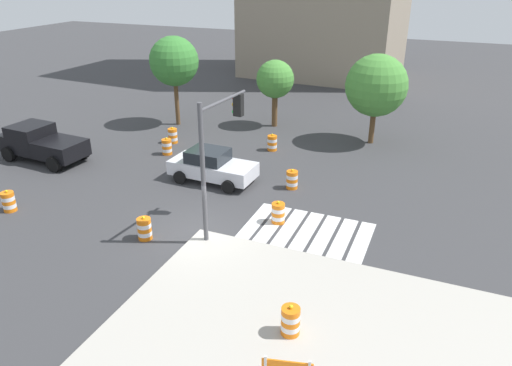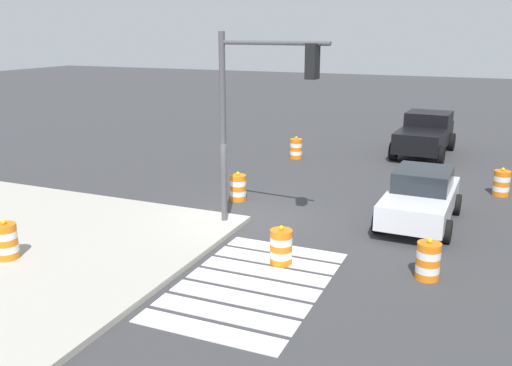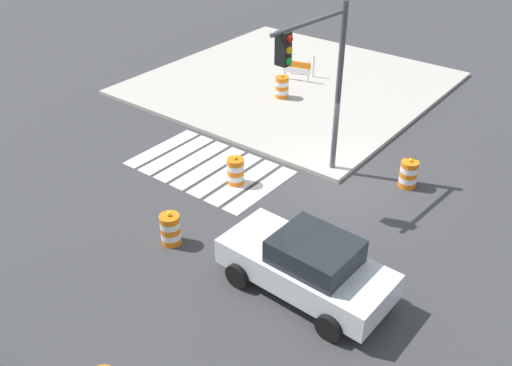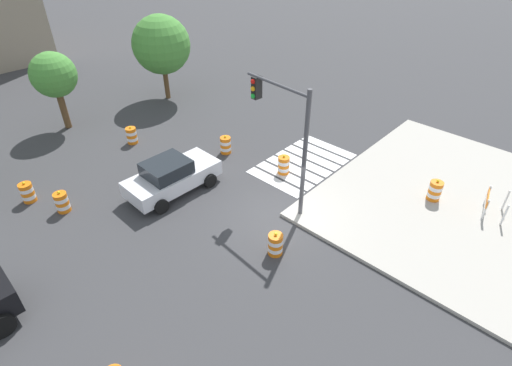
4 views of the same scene
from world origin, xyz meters
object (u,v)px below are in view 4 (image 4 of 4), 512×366
traffic_barrel_crosswalk_end (275,244)px  traffic_light_pole (284,124)px  traffic_barrel_lane_center (284,165)px  traffic_barrel_near_corner (226,145)px  traffic_barrel_on_sidewalk (435,191)px  street_tree_streetside_mid (54,75)px  traffic_barrel_far_curb (27,192)px  traffic_barrel_median_far (62,202)px  construction_barricade (491,202)px  sports_car (171,176)px  traffic_barrel_median_near (132,135)px  street_tree_streetside_near (161,45)px

traffic_barrel_crosswalk_end → traffic_light_pole: size_ratio=0.19×
traffic_barrel_lane_center → traffic_barrel_near_corner: bearing=99.1°
traffic_barrel_on_sidewalk → street_tree_streetside_mid: bearing=111.8°
traffic_barrel_far_curb → traffic_barrel_on_sidewalk: bearing=-47.6°
traffic_barrel_median_far → construction_barricade: (11.93, -13.48, 0.27)m
sports_car → traffic_barrel_crosswalk_end: (0.11, -6.05, -0.36)m
traffic_barrel_median_near → traffic_light_pole: size_ratio=0.19×
traffic_barrel_crosswalk_end → traffic_barrel_lane_center: 5.51m
traffic_barrel_far_curb → construction_barricade: bearing=-50.4°
construction_barricade → traffic_barrel_on_sidewalk: bearing=106.1°
sports_car → traffic_light_pole: bearing=-58.6°
traffic_barrel_median_far → traffic_barrel_lane_center: 10.03m
traffic_barrel_median_near → traffic_light_pole: (1.33, -9.46, 3.46)m
traffic_barrel_far_curb → street_tree_streetside_near: bearing=22.7°
construction_barricade → traffic_light_pole: 9.26m
street_tree_streetside_near → traffic_light_pole: bearing=-106.2°
sports_car → traffic_barrel_median_far: 4.70m
traffic_barrel_median_near → sports_car: bearing=-103.7°
traffic_barrel_crosswalk_end → traffic_light_pole: (2.48, 1.80, 3.46)m
traffic_barrel_far_curb → traffic_barrel_near_corner: bearing=-21.1°
street_tree_streetside_near → street_tree_streetside_mid: 6.68m
traffic_barrel_near_corner → street_tree_streetside_near: (2.37, 8.07, 3.07)m
street_tree_streetside_mid → street_tree_streetside_near: bearing=-7.3°
traffic_barrel_crosswalk_end → traffic_barrel_far_curb: bearing=115.8°
traffic_light_pole → street_tree_streetside_near: traffic_light_pole is taller
traffic_barrel_near_corner → street_tree_streetside_near: 8.95m
traffic_barrel_median_near → street_tree_streetside_mid: bearing=108.8°
traffic_barrel_crosswalk_end → traffic_barrel_on_sidewalk: traffic_barrel_on_sidewalk is taller
street_tree_streetside_near → street_tree_streetside_mid: street_tree_streetside_near is taller
traffic_barrel_median_far → traffic_barrel_far_curb: bearing=111.5°
traffic_barrel_crosswalk_end → street_tree_streetside_mid: size_ratio=0.23×
traffic_barrel_median_far → sports_car: bearing=-29.4°
traffic_light_pole → traffic_barrel_median_near: bearing=98.0°
traffic_barrel_lane_center → street_tree_streetside_mid: bearing=111.2°
traffic_light_pole → street_tree_streetside_mid: traffic_light_pole is taller
traffic_barrel_near_corner → traffic_light_pole: (-1.41, -4.93, 3.46)m
traffic_barrel_near_corner → street_tree_streetside_mid: 10.23m
traffic_barrel_lane_center → street_tree_streetside_mid: street_tree_streetside_mid is taller
traffic_barrel_crosswalk_end → traffic_barrel_on_sidewalk: (7.14, -3.06, 0.15)m
traffic_barrel_far_curb → construction_barricade: size_ratio=0.74×
traffic_barrel_median_far → traffic_light_pole: bearing=-44.4°
traffic_barrel_far_curb → traffic_barrel_lane_center: (9.35, -6.87, 0.00)m
traffic_barrel_near_corner → traffic_barrel_median_near: bearing=121.2°
sports_car → traffic_barrel_median_near: (1.27, 5.21, -0.36)m
construction_barricade → street_tree_streetside_near: (-1.47, 19.94, 2.80)m
traffic_barrel_crosswalk_end → construction_barricade: size_ratio=0.74×
traffic_barrel_median_far → street_tree_streetside_near: street_tree_streetside_near is taller
traffic_barrel_lane_center → construction_barricade: bearing=-68.6°
traffic_barrel_crosswalk_end → traffic_light_pole: 4.62m
traffic_barrel_median_near → traffic_barrel_median_far: bearing=-151.5°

